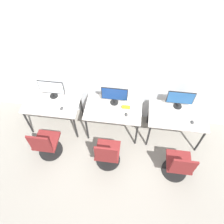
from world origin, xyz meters
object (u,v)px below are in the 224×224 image
(office_chair_left, at_px, (46,145))
(keyboard_center, at_px, (113,113))
(mouse_left, at_px, (62,108))
(office_chair_right, at_px, (178,166))
(keyboard_left, at_px, (50,107))
(mouse_center, at_px, (126,115))
(office_chair_center, at_px, (107,154))
(keyboard_right, at_px, (179,121))
(monitor_right, at_px, (180,99))
(mouse_right, at_px, (192,122))
(monitor_left, at_px, (52,88))
(monitor_center, at_px, (114,95))

(office_chair_left, height_order, keyboard_center, office_chair_left)
(mouse_left, height_order, office_chair_right, office_chair_right)
(keyboard_left, distance_m, mouse_center, 1.49)
(keyboard_left, bearing_deg, office_chair_center, -28.58)
(keyboard_left, height_order, keyboard_right, same)
(keyboard_left, relative_size, office_chair_center, 0.45)
(mouse_center, relative_size, monitor_right, 0.18)
(office_chair_center, bearing_deg, mouse_right, 23.24)
(monitor_left, xyz_separation_m, office_chair_right, (2.52, -1.01, -0.62))
(office_chair_right, bearing_deg, monitor_center, 142.30)
(keyboard_center, bearing_deg, mouse_center, -1.30)
(monitor_right, height_order, office_chair_right, monitor_right)
(mouse_right, bearing_deg, office_chair_center, -156.76)
(keyboard_center, xyz_separation_m, mouse_center, (0.26, -0.01, 0.01))
(monitor_center, height_order, office_chair_right, monitor_center)
(keyboard_right, bearing_deg, monitor_left, 172.83)
(office_chair_left, relative_size, keyboard_center, 2.23)
(mouse_right, bearing_deg, office_chair_left, -167.65)
(office_chair_left, relative_size, mouse_right, 9.61)
(office_chair_center, distance_m, monitor_right, 1.71)
(keyboard_left, height_order, office_chair_center, office_chair_center)
(keyboard_left, bearing_deg, monitor_left, 90.00)
(monitor_center, xyz_separation_m, office_chair_right, (1.29, -1.00, -0.62))
(keyboard_left, height_order, mouse_center, mouse_center)
(mouse_left, height_order, mouse_right, same)
(mouse_right, bearing_deg, mouse_center, 179.04)
(monitor_left, xyz_separation_m, mouse_center, (1.49, -0.29, -0.21))
(keyboard_right, bearing_deg, monitor_center, 166.56)
(monitor_center, distance_m, office_chair_center, 1.12)
(office_chair_left, relative_size, office_chair_right, 1.00)
(office_chair_center, xyz_separation_m, keyboard_right, (1.24, 0.64, 0.41))
(keyboard_right, bearing_deg, office_chair_left, -166.37)
(monitor_left, height_order, office_chair_right, monitor_left)
(office_chair_center, height_order, office_chair_right, same)
(keyboard_left, xyz_separation_m, mouse_center, (1.49, -0.01, 0.01))
(keyboard_center, xyz_separation_m, monitor_right, (1.23, 0.34, 0.21))
(keyboard_center, bearing_deg, monitor_right, 15.20)
(monitor_center, bearing_deg, office_chair_center, -90.65)
(mouse_center, distance_m, monitor_right, 1.05)
(keyboard_center, relative_size, mouse_center, 4.31)
(keyboard_right, height_order, mouse_right, mouse_right)
(monitor_left, distance_m, keyboard_center, 1.28)
(monitor_center, bearing_deg, office_chair_left, -143.67)
(office_chair_center, relative_size, monitor_right, 1.72)
(monitor_left, relative_size, office_chair_left, 0.58)
(office_chair_left, relative_size, keyboard_right, 2.23)
(monitor_right, xyz_separation_m, mouse_right, (0.25, -0.36, -0.21))
(keyboard_left, distance_m, office_chair_right, 2.65)
(monitor_center, bearing_deg, keyboard_left, -167.55)
(keyboard_center, height_order, mouse_center, mouse_center)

